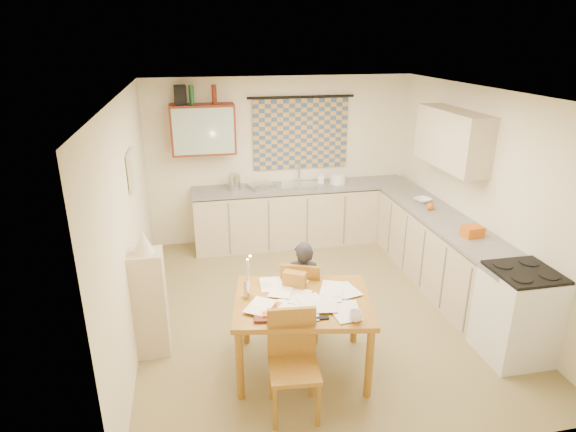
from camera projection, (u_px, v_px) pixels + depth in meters
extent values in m
cube|color=olive|center=(317.00, 308.00, 5.74)|extent=(4.00, 4.50, 0.02)
cube|color=white|center=(322.00, 92.00, 4.85)|extent=(4.00, 4.50, 0.02)
cube|color=#F4EAC5|center=(281.00, 160.00, 7.37)|extent=(4.00, 0.02, 2.50)
cube|color=#F4EAC5|center=(406.00, 321.00, 3.22)|extent=(4.00, 0.02, 2.50)
cube|color=#F4EAC5|center=(129.00, 222.00, 4.92)|extent=(0.02, 4.50, 2.50)
cube|color=#F4EAC5|center=(484.00, 198.00, 5.67)|extent=(0.02, 4.50, 2.50)
cube|color=#355077|center=(301.00, 134.00, 7.25)|extent=(1.45, 0.03, 1.05)
cylinder|color=black|center=(301.00, 97.00, 7.03)|extent=(1.60, 0.04, 0.04)
cube|color=#5A1C0D|center=(203.00, 129.00, 6.79)|extent=(0.90, 0.34, 0.70)
cube|color=#99B2A5|center=(204.00, 131.00, 6.64)|extent=(0.84, 0.02, 0.64)
cube|color=tan|center=(452.00, 139.00, 5.93)|extent=(0.34, 1.30, 0.70)
cube|color=beige|center=(132.00, 170.00, 5.13)|extent=(0.04, 0.50, 0.40)
cube|color=white|center=(134.00, 169.00, 5.14)|extent=(0.01, 0.42, 0.32)
cube|color=tan|center=(303.00, 216.00, 7.42)|extent=(3.30, 0.60, 0.86)
cube|color=#65615E|center=(303.00, 187.00, 7.26)|extent=(3.30, 0.62, 0.04)
cube|color=tan|center=(445.00, 257.00, 6.05)|extent=(0.60, 2.95, 0.86)
cube|color=#65615E|center=(449.00, 222.00, 5.88)|extent=(0.62, 2.95, 0.04)
cube|color=white|center=(517.00, 315.00, 4.74)|extent=(0.61, 0.61, 0.92)
cube|color=black|center=(525.00, 272.00, 4.57)|extent=(0.58, 0.58, 0.03)
cube|color=silver|center=(300.00, 188.00, 7.26)|extent=(0.63, 0.56, 0.10)
cylinder|color=silver|center=(299.00, 174.00, 7.36)|extent=(0.04, 0.04, 0.28)
cube|color=silver|center=(261.00, 186.00, 7.12)|extent=(0.43, 0.40, 0.06)
cylinder|color=silver|center=(234.00, 182.00, 7.02)|extent=(0.20, 0.20, 0.24)
cylinder|color=white|center=(338.00, 178.00, 7.33)|extent=(0.24, 0.24, 0.16)
imported|color=white|center=(321.00, 177.00, 7.32)|extent=(0.15, 0.15, 0.20)
imported|color=white|center=(423.00, 200.00, 6.53)|extent=(0.37, 0.37, 0.05)
cube|color=#CB5B0D|center=(473.00, 231.00, 5.40)|extent=(0.24, 0.19, 0.12)
sphere|color=#CB5B0D|center=(430.00, 206.00, 6.22)|extent=(0.10, 0.10, 0.10)
cube|color=black|center=(180.00, 95.00, 6.57)|extent=(0.17, 0.21, 0.26)
cylinder|color=#195926|center=(192.00, 95.00, 6.60)|extent=(0.08, 0.08, 0.26)
cylinder|color=#5A1C0D|center=(214.00, 94.00, 6.66)|extent=(0.08, 0.08, 0.26)
cube|color=brown|center=(303.00, 302.00, 4.46)|extent=(1.40, 1.16, 0.05)
cube|color=brown|center=(302.00, 297.00, 5.12)|extent=(0.52, 0.52, 0.04)
cube|color=brown|center=(300.00, 285.00, 4.87)|extent=(0.39, 0.18, 0.44)
cube|color=brown|center=(294.00, 370.00, 3.99)|extent=(0.45, 0.45, 0.04)
cube|color=brown|center=(292.00, 331.00, 4.08)|extent=(0.42, 0.08, 0.45)
imported|color=black|center=(303.00, 290.00, 5.04)|extent=(0.53, 0.46, 1.09)
cube|color=tan|center=(150.00, 303.00, 4.75)|extent=(0.32, 0.30, 1.11)
cone|color=beige|center=(143.00, 242.00, 4.52)|extent=(0.20, 0.20, 0.22)
cube|color=brown|center=(295.00, 280.00, 4.65)|extent=(0.24, 0.20, 0.16)
imported|color=white|center=(355.00, 316.00, 4.10)|extent=(0.15, 0.15, 0.09)
imported|color=maroon|center=(254.00, 314.00, 4.20)|extent=(0.29, 0.33, 0.03)
imported|color=#CB5B0D|center=(259.00, 305.00, 4.34)|extent=(0.40, 0.40, 0.02)
cube|color=#CB5B0D|center=(269.00, 315.00, 4.17)|extent=(0.12, 0.08, 0.04)
cube|color=black|center=(321.00, 318.00, 4.14)|extent=(0.13, 0.05, 0.02)
cylinder|color=silver|center=(247.00, 289.00, 4.45)|extent=(0.08, 0.08, 0.18)
cylinder|color=white|center=(248.00, 270.00, 4.37)|extent=(0.03, 0.03, 0.22)
sphere|color=#FFCC66|center=(250.00, 256.00, 4.37)|extent=(0.02, 0.02, 0.02)
cube|color=white|center=(282.00, 308.00, 4.31)|extent=(0.30, 0.35, 0.00)
cube|color=white|center=(302.00, 308.00, 4.31)|extent=(0.27, 0.33, 0.00)
cube|color=white|center=(271.00, 284.00, 4.72)|extent=(0.23, 0.31, 0.00)
cube|color=white|center=(347.00, 309.00, 4.29)|extent=(0.26, 0.33, 0.00)
cube|color=white|center=(297.00, 296.00, 4.50)|extent=(0.33, 0.36, 0.00)
cube|color=white|center=(345.00, 313.00, 4.22)|extent=(0.24, 0.32, 0.00)
cube|color=white|center=(295.00, 285.00, 4.68)|extent=(0.33, 0.36, 0.00)
cube|color=white|center=(277.00, 308.00, 4.29)|extent=(0.22, 0.31, 0.00)
cube|color=white|center=(307.00, 311.00, 4.24)|extent=(0.27, 0.34, 0.00)
cube|color=white|center=(346.00, 290.00, 4.59)|extent=(0.27, 0.34, 0.00)
cube|color=white|center=(332.00, 293.00, 4.53)|extent=(0.31, 0.36, 0.00)
cube|color=white|center=(326.00, 303.00, 4.35)|extent=(0.29, 0.35, 0.00)
cube|color=white|center=(281.00, 290.00, 4.58)|extent=(0.31, 0.35, 0.00)
cube|color=white|center=(311.00, 302.00, 4.37)|extent=(0.24, 0.32, 0.00)
cube|color=white|center=(332.00, 288.00, 4.61)|extent=(0.31, 0.35, 0.00)
cube|color=white|center=(324.00, 304.00, 4.33)|extent=(0.25, 0.32, 0.00)
cube|color=white|center=(260.00, 306.00, 4.30)|extent=(0.34, 0.36, 0.00)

